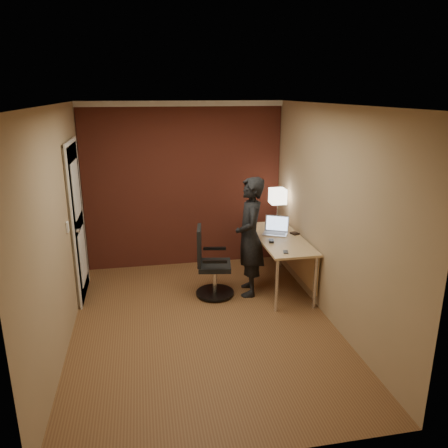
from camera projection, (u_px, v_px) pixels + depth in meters
The scene contains 9 objects.
room at pixel (168, 185), 6.14m from camera, with size 4.00×4.00×4.00m.
desk at pixel (285, 246), 5.97m from camera, with size 0.60×1.50×0.73m.
desk_lamp at pixel (278, 197), 6.41m from camera, with size 0.22×0.22×0.54m.
laptop at pixel (276, 229), 6.08m from camera, with size 0.41×0.38×0.23m.
mouse at pixel (271, 241), 5.72m from camera, with size 0.06×0.10×0.03m, color black.
phone at pixel (286, 252), 5.37m from camera, with size 0.06×0.12×0.01m, color black.
wallet at pixel (295, 233), 6.05m from camera, with size 0.09×0.11×0.02m, color black.
office_chair at pixel (210, 267), 5.75m from camera, with size 0.51×0.56×0.93m.
person at pixel (250, 237), 5.73m from camera, with size 0.58×0.38×1.59m, color black.
Camera 1 is at (-0.62, -4.54, 2.63)m, focal length 35.00 mm.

